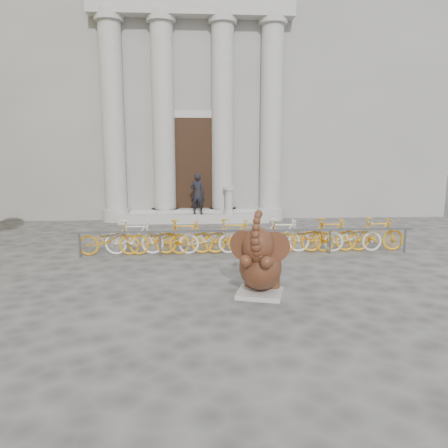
{
  "coord_description": "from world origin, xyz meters",
  "views": [
    {
      "loc": [
        0.06,
        -8.35,
        2.95
      ],
      "look_at": [
        0.76,
        2.35,
        1.1
      ],
      "focal_mm": 35.0,
      "sensor_mm": 36.0,
      "label": 1
    }
  ],
  "objects": [
    {
      "name": "elephant_statue",
      "position": [
        1.34,
        0.08,
        0.65
      ],
      "size": [
        1.18,
        1.41,
        1.79
      ],
      "rotation": [
        0.0,
        0.0,
        -0.29
      ],
      "color": "#A8A59E",
      "rests_on": "ground"
    },
    {
      "name": "balustrade_post",
      "position": [
        1.4,
        9.1,
        0.86
      ],
      "size": [
        0.44,
        0.44,
        1.07
      ],
      "color": "#A8A59E",
      "rests_on": "entrance_steps"
    },
    {
      "name": "pedestrian",
      "position": [
        0.15,
        9.05,
        1.19
      ],
      "size": [
        0.69,
        0.56,
        1.66
      ],
      "primitive_type": "imported",
      "rotation": [
        0.0,
        0.0,
        2.85
      ],
      "color": "black",
      "rests_on": "entrance_steps"
    },
    {
      "name": "entrance_steps",
      "position": [
        0.0,
        9.4,
        0.18
      ],
      "size": [
        6.0,
        1.2,
        0.36
      ],
      "primitive_type": "cube",
      "color": "#A8A59E",
      "rests_on": "ground"
    },
    {
      "name": "ground",
      "position": [
        0.0,
        0.0,
        0.0
      ],
      "size": [
        80.0,
        80.0,
        0.0
      ],
      "primitive_type": "plane",
      "color": "#474442",
      "rests_on": "ground"
    },
    {
      "name": "classical_building",
      "position": [
        0.0,
        14.93,
        5.98
      ],
      "size": [
        22.0,
        10.7,
        12.0
      ],
      "color": "gray",
      "rests_on": "ground"
    },
    {
      "name": "bike_rack",
      "position": [
        1.46,
        3.8,
        0.5
      ],
      "size": [
        9.58,
        0.53,
        1.0
      ],
      "color": "slate",
      "rests_on": "ground"
    }
  ]
}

